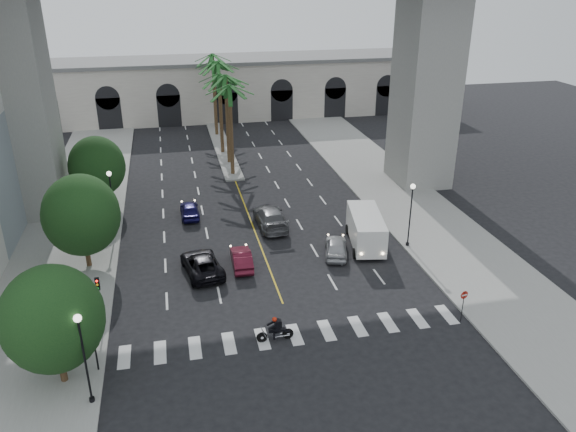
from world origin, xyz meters
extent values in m
plane|color=black|center=(0.00, 0.00, 0.00)|extent=(140.00, 140.00, 0.00)
cube|color=gray|center=(-15.00, 15.00, 0.07)|extent=(8.00, 100.00, 0.15)
cube|color=gray|center=(15.00, 15.00, 0.07)|extent=(8.00, 100.00, 0.15)
cube|color=gray|center=(0.00, 38.00, 0.10)|extent=(2.00, 24.00, 0.20)
cube|color=silver|center=(0.00, 55.00, 4.00)|extent=(70.00, 10.00, 8.00)
cube|color=slate|center=(0.00, 55.00, 8.25)|extent=(71.00, 10.50, 0.50)
cube|color=gray|center=(18.50, 22.00, 10.40)|extent=(5.00, 6.00, 20.80)
cube|color=gray|center=(-18.50, 22.00, 10.40)|extent=(5.00, 6.00, 20.80)
cylinder|color=#47331E|center=(0.00, 28.00, 4.75)|extent=(0.40, 0.40, 9.50)
cylinder|color=#47331E|center=(0.10, 32.00, 4.90)|extent=(0.40, 0.40, 9.80)
cylinder|color=#47331E|center=(-0.20, 36.00, 4.65)|extent=(0.40, 0.40, 9.30)
cylinder|color=#47331E|center=(0.15, 40.00, 5.05)|extent=(0.40, 0.40, 10.10)
cylinder|color=#47331E|center=(-0.10, 44.00, 4.80)|extent=(0.40, 0.40, 9.60)
cylinder|color=#47331E|center=(0.20, 48.00, 4.95)|extent=(0.40, 0.40, 9.90)
cylinder|color=#382616|center=(-13.00, -3.00, 1.17)|extent=(0.36, 0.36, 2.34)
ellipsoid|color=black|center=(-13.00, -3.00, 4.03)|extent=(5.20, 5.20, 5.72)
cylinder|color=#382616|center=(-13.00, 10.00, 1.22)|extent=(0.36, 0.36, 2.45)
ellipsoid|color=black|center=(-13.00, 10.00, 4.22)|extent=(5.44, 5.44, 5.98)
cylinder|color=#382616|center=(-13.00, 22.00, 1.13)|extent=(0.36, 0.36, 2.27)
ellipsoid|color=black|center=(-13.00, 22.00, 3.91)|extent=(5.04, 5.04, 5.54)
cylinder|color=black|center=(-11.40, -5.00, 0.18)|extent=(0.28, 0.28, 0.36)
cylinder|color=black|center=(-11.40, -5.00, 2.60)|extent=(0.11, 0.11, 5.00)
sphere|color=white|center=(-11.40, -5.00, 5.15)|extent=(0.40, 0.40, 0.40)
cylinder|color=black|center=(-11.40, 16.00, 0.18)|extent=(0.28, 0.28, 0.36)
cylinder|color=black|center=(-11.40, 16.00, 2.60)|extent=(0.11, 0.11, 5.00)
sphere|color=white|center=(-11.40, 16.00, 5.15)|extent=(0.40, 0.40, 0.40)
cylinder|color=black|center=(11.40, 8.00, 0.18)|extent=(0.28, 0.28, 0.36)
cylinder|color=black|center=(11.40, 8.00, 2.60)|extent=(0.11, 0.11, 5.00)
sphere|color=white|center=(11.40, 8.00, 5.15)|extent=(0.40, 0.40, 0.40)
cylinder|color=black|center=(-11.30, -2.50, 1.75)|extent=(0.10, 0.10, 3.50)
cube|color=black|center=(-11.30, -2.50, 3.25)|extent=(0.25, 0.18, 0.80)
cylinder|color=black|center=(-11.30, 1.50, 1.75)|extent=(0.10, 0.10, 3.50)
cube|color=black|center=(-11.30, 1.50, 3.25)|extent=(0.25, 0.18, 0.80)
cylinder|color=black|center=(-2.07, -1.79, 0.33)|extent=(0.66, 0.12, 0.66)
cylinder|color=black|center=(-0.49, -1.76, 0.33)|extent=(0.66, 0.12, 0.66)
cube|color=silver|center=(-1.22, -1.78, 0.42)|extent=(0.44, 0.32, 0.29)
cube|color=black|center=(-1.39, -1.78, 0.73)|extent=(0.61, 0.25, 0.22)
cube|color=black|center=(-0.89, -1.77, 0.68)|extent=(0.50, 0.27, 0.13)
cylinder|color=black|center=(-1.83, -1.79, 0.97)|extent=(0.04, 0.61, 0.03)
cube|color=black|center=(-1.15, -1.77, 1.10)|extent=(0.29, 0.42, 0.57)
cube|color=black|center=(-0.97, -1.77, 1.15)|extent=(0.16, 0.33, 0.42)
sphere|color=red|center=(-1.30, -1.78, 1.47)|extent=(0.29, 0.29, 0.29)
imported|color=#A8A9AD|center=(5.44, 7.93, 0.70)|extent=(2.71, 4.39, 1.40)
imported|color=#541020|center=(-1.94, 7.66, 0.66)|extent=(1.51, 4.05, 1.32)
imported|color=black|center=(-4.87, 7.34, 0.72)|extent=(3.22, 5.52, 1.44)
imported|color=#5A5B5E|center=(1.50, 14.21, 0.84)|extent=(2.42, 5.81, 1.68)
imported|color=#120F47|center=(-5.15, 17.73, 0.68)|extent=(1.64, 3.99, 1.36)
cube|color=white|center=(8.21, 9.03, 1.49)|extent=(3.40, 6.51, 2.30)
cube|color=black|center=(7.67, 6.15, 1.78)|extent=(2.14, 0.67, 0.98)
cylinder|color=black|center=(6.73, 7.08, 0.40)|extent=(0.46, 0.85, 0.80)
cylinder|color=black|center=(8.88, 6.68, 0.40)|extent=(0.46, 0.85, 0.80)
cylinder|color=black|center=(7.54, 11.37, 0.40)|extent=(0.46, 0.85, 0.80)
cylinder|color=black|center=(9.68, 10.97, 0.40)|extent=(0.46, 0.85, 0.80)
imported|color=black|center=(-16.95, 3.47, 1.01)|extent=(0.72, 0.57, 1.71)
imported|color=black|center=(-16.12, 2.44, 1.11)|extent=(1.19, 1.16, 1.93)
cylinder|color=black|center=(10.50, -2.35, 1.07)|extent=(0.05, 0.05, 2.14)
cylinder|color=#A4160B|center=(10.50, -2.35, 1.91)|extent=(0.53, 0.13, 0.53)
cube|color=silver|center=(10.50, -2.35, 1.91)|extent=(0.41, 0.09, 0.09)
camera|label=1|loc=(-6.46, -28.92, 20.26)|focal=35.00mm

